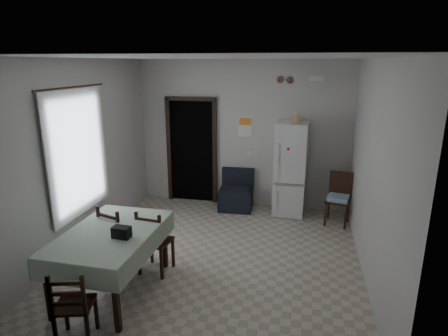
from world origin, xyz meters
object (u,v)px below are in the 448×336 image
dining_chair_far_right (156,240)px  dining_chair_near_head (74,304)px  dining_table (113,261)px  dining_chair_far_left (120,238)px  navy_seat (236,190)px  corner_chair (338,199)px  fridge (291,169)px

dining_chair_far_right → dining_chair_near_head: 1.49m
dining_table → dining_chair_far_left: bearing=108.2°
navy_seat → dining_chair_near_head: bearing=-106.7°
corner_chair → dining_table: bearing=-124.1°
fridge → dining_chair_near_head: (-2.01, -3.98, -0.46)m
fridge → dining_chair_far_right: (-1.71, -2.52, -0.42)m
dining_chair_far_left → dining_chair_near_head: (0.20, -1.39, -0.05)m
navy_seat → dining_chair_far_right: dining_chair_far_right is taller
fridge → corner_chair: 1.02m
corner_chair → dining_chair_near_head: corner_chair is taller
dining_table → fridge: bearing=57.0°
corner_chair → dining_chair_near_head: size_ratio=1.08×
fridge → navy_seat: fridge is taller
navy_seat → dining_chair_near_head: 4.09m
dining_table → navy_seat: bearing=72.6°
corner_chair → dining_chair_far_left: (-3.09, -2.25, 0.02)m
fridge → corner_chair: fridge is taller
corner_chair → dining_chair_far_right: size_ratio=1.01×
navy_seat → dining_table: dining_table is taller
navy_seat → fridge: bearing=-3.1°
fridge → dining_chair_far_left: size_ratio=1.83×
dining_chair_far_left → dining_chair_near_head: bearing=115.8°
corner_chair → dining_chair_far_right: 3.39m
dining_chair_far_left → dining_chair_far_right: 0.50m
navy_seat → dining_chair_far_right: size_ratio=0.83×
dining_chair_far_right → dining_chair_near_head: bearing=85.1°
dining_chair_far_left → navy_seat: bearing=-96.7°
dining_chair_far_left → dining_chair_near_head: 1.41m
corner_chair → dining_table: corner_chair is taller
dining_chair_near_head → dining_chair_far_left: bearing=-97.8°
fridge → dining_chair_near_head: bearing=-112.4°
dining_chair_near_head → navy_seat: bearing=-119.7°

